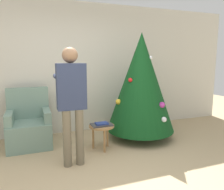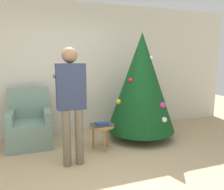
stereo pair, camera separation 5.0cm
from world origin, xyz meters
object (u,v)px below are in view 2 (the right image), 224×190
object	(u,v)px
person_standing	(71,96)
side_stool	(102,129)
armchair	(30,126)
christmas_tree	(141,82)

from	to	relation	value
person_standing	side_stool	distance (m)	0.93
armchair	person_standing	world-z (taller)	person_standing
christmas_tree	person_standing	distance (m)	1.60
christmas_tree	person_standing	size ratio (longest dim) A/B	1.20
person_standing	armchair	bearing A→B (deg)	121.26
christmas_tree	armchair	xyz separation A→B (m)	(-2.06, 0.34, -0.76)
christmas_tree	side_stool	distance (m)	1.20
armchair	person_standing	xyz separation A→B (m)	(0.60, -0.99, 0.68)
person_standing	side_stool	xyz separation A→B (m)	(0.56, 0.36, -0.66)
armchair	side_stool	bearing A→B (deg)	-28.75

